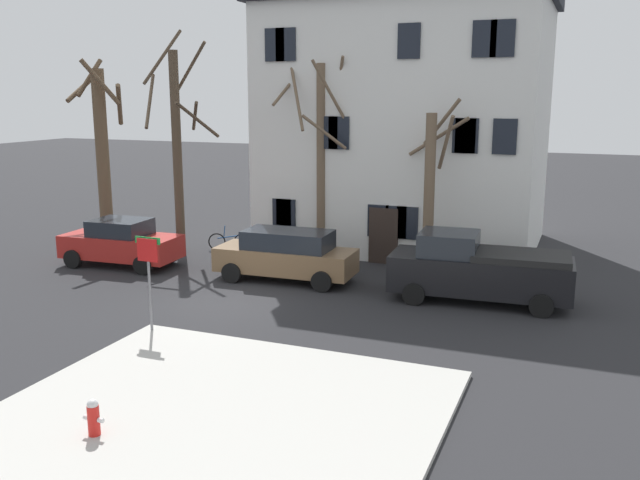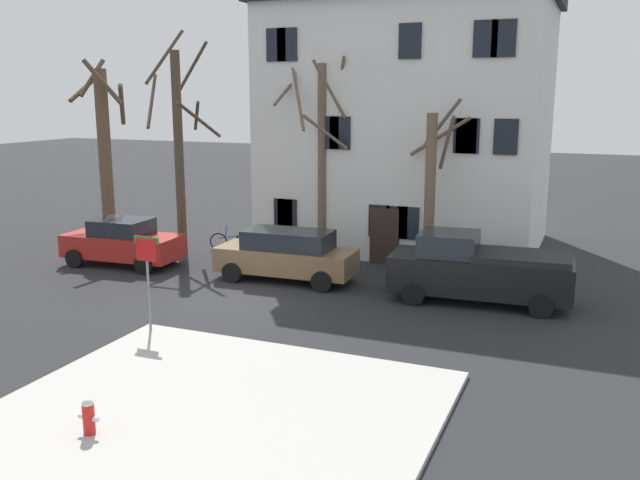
{
  "view_description": "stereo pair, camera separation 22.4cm",
  "coord_description": "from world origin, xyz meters",
  "px_view_note": "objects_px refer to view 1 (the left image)",
  "views": [
    {
      "loc": [
        9.97,
        -17.37,
        6.23
      ],
      "look_at": [
        2.02,
        2.47,
        1.62
      ],
      "focal_mm": 38.28,
      "sensor_mm": 36.0,
      "label": 1
    },
    {
      "loc": [
        10.18,
        -17.28,
        6.23
      ],
      "look_at": [
        2.02,
        2.47,
        1.62
      ],
      "focal_mm": 38.28,
      "sensor_mm": 36.0,
      "label": 2
    }
  ],
  "objects_px": {
    "tree_bare_mid": "(177,143)",
    "car_red_sedan": "(121,243)",
    "car_brown_wagon": "(286,255)",
    "fire_hydrant": "(93,417)",
    "tree_bare_near": "(102,150)",
    "building_main": "(408,106)",
    "street_sign_pole": "(148,267)",
    "tree_bare_end": "(431,189)",
    "bicycle_leaning": "(230,242)",
    "pickup_truck_black": "(478,269)",
    "tree_bare_far": "(320,151)"
  },
  "relations": [
    {
      "from": "tree_bare_end",
      "to": "fire_hydrant",
      "type": "relative_size",
      "value": 8.71
    },
    {
      "from": "fire_hydrant",
      "to": "bicycle_leaning",
      "type": "xyz_separation_m",
      "value": [
        -5.31,
        14.51,
        -0.11
      ]
    },
    {
      "from": "pickup_truck_black",
      "to": "car_brown_wagon",
      "type": "bearing_deg",
      "value": -179.97
    },
    {
      "from": "building_main",
      "to": "tree_bare_end",
      "type": "distance_m",
      "value": 6.07
    },
    {
      "from": "tree_bare_mid",
      "to": "street_sign_pole",
      "type": "relative_size",
      "value": 3.31
    },
    {
      "from": "tree_bare_near",
      "to": "car_red_sedan",
      "type": "relative_size",
      "value": 1.73
    },
    {
      "from": "fire_hydrant",
      "to": "car_red_sedan",
      "type": "bearing_deg",
      "value": 125.58
    },
    {
      "from": "tree_bare_far",
      "to": "bicycle_leaning",
      "type": "height_order",
      "value": "tree_bare_far"
    },
    {
      "from": "tree_bare_far",
      "to": "bicycle_leaning",
      "type": "bearing_deg",
      "value": -175.9
    },
    {
      "from": "car_red_sedan",
      "to": "tree_bare_far",
      "type": "bearing_deg",
      "value": 31.65
    },
    {
      "from": "car_red_sedan",
      "to": "pickup_truck_black",
      "type": "distance_m",
      "value": 12.91
    },
    {
      "from": "tree_bare_near",
      "to": "tree_bare_far",
      "type": "height_order",
      "value": "tree_bare_far"
    },
    {
      "from": "tree_bare_near",
      "to": "fire_hydrant",
      "type": "xyz_separation_m",
      "value": [
        10.83,
        -13.87,
        -3.47
      ]
    },
    {
      "from": "car_brown_wagon",
      "to": "bicycle_leaning",
      "type": "xyz_separation_m",
      "value": [
        -4.01,
        3.26,
        -0.54
      ]
    },
    {
      "from": "pickup_truck_black",
      "to": "fire_hydrant",
      "type": "bearing_deg",
      "value": -114.4
    },
    {
      "from": "tree_bare_near",
      "to": "car_brown_wagon",
      "type": "xyz_separation_m",
      "value": [
        9.53,
        -2.62,
        -3.04
      ]
    },
    {
      "from": "car_red_sedan",
      "to": "street_sign_pole",
      "type": "relative_size",
      "value": 1.68
    },
    {
      "from": "tree_bare_mid",
      "to": "car_red_sedan",
      "type": "relative_size",
      "value": 1.97
    },
    {
      "from": "pickup_truck_black",
      "to": "street_sign_pole",
      "type": "height_order",
      "value": "street_sign_pole"
    },
    {
      "from": "bicycle_leaning",
      "to": "tree_bare_end",
      "type": "bearing_deg",
      "value": -5.69
    },
    {
      "from": "street_sign_pole",
      "to": "bicycle_leaning",
      "type": "distance_m",
      "value": 9.93
    },
    {
      "from": "tree_bare_near",
      "to": "car_brown_wagon",
      "type": "distance_m",
      "value": 10.34
    },
    {
      "from": "tree_bare_near",
      "to": "street_sign_pole",
      "type": "height_order",
      "value": "tree_bare_near"
    },
    {
      "from": "car_brown_wagon",
      "to": "fire_hydrant",
      "type": "distance_m",
      "value": 11.33
    },
    {
      "from": "tree_bare_end",
      "to": "car_brown_wagon",
      "type": "bearing_deg",
      "value": -150.55
    },
    {
      "from": "car_red_sedan",
      "to": "car_brown_wagon",
      "type": "height_order",
      "value": "car_brown_wagon"
    },
    {
      "from": "tree_bare_near",
      "to": "car_red_sedan",
      "type": "xyz_separation_m",
      "value": [
        3.03,
        -2.97,
        -3.09
      ]
    },
    {
      "from": "tree_bare_mid",
      "to": "bicycle_leaning",
      "type": "relative_size",
      "value": 5.17
    },
    {
      "from": "tree_bare_near",
      "to": "building_main",
      "type": "bearing_deg",
      "value": 22.41
    },
    {
      "from": "car_brown_wagon",
      "to": "fire_hydrant",
      "type": "xyz_separation_m",
      "value": [
        1.29,
        -11.25,
        -0.43
      ]
    },
    {
      "from": "building_main",
      "to": "street_sign_pole",
      "type": "relative_size",
      "value": 4.3
    },
    {
      "from": "tree_bare_end",
      "to": "car_brown_wagon",
      "type": "xyz_separation_m",
      "value": [
        -4.31,
        -2.43,
        -2.15
      ]
    },
    {
      "from": "tree_bare_near",
      "to": "bicycle_leaning",
      "type": "height_order",
      "value": "tree_bare_near"
    },
    {
      "from": "tree_bare_mid",
      "to": "car_brown_wagon",
      "type": "height_order",
      "value": "tree_bare_mid"
    },
    {
      "from": "building_main",
      "to": "tree_bare_near",
      "type": "distance_m",
      "value": 12.76
    },
    {
      "from": "fire_hydrant",
      "to": "pickup_truck_black",
      "type": "bearing_deg",
      "value": 65.6
    },
    {
      "from": "tree_bare_far",
      "to": "street_sign_pole",
      "type": "relative_size",
      "value": 2.95
    },
    {
      "from": "building_main",
      "to": "pickup_truck_black",
      "type": "bearing_deg",
      "value": -60.23
    },
    {
      "from": "pickup_truck_black",
      "to": "bicycle_leaning",
      "type": "xyz_separation_m",
      "value": [
        -10.41,
        3.26,
        -0.65
      ]
    },
    {
      "from": "tree_bare_mid",
      "to": "tree_bare_end",
      "type": "distance_m",
      "value": 10.17
    },
    {
      "from": "building_main",
      "to": "car_red_sedan",
      "type": "xyz_separation_m",
      "value": [
        -8.65,
        -7.79,
        -4.85
      ]
    },
    {
      "from": "car_red_sedan",
      "to": "car_brown_wagon",
      "type": "relative_size",
      "value": 0.92
    },
    {
      "from": "fire_hydrant",
      "to": "street_sign_pole",
      "type": "relative_size",
      "value": 0.27
    },
    {
      "from": "car_brown_wagon",
      "to": "car_red_sedan",
      "type": "bearing_deg",
      "value": -176.92
    },
    {
      "from": "bicycle_leaning",
      "to": "tree_bare_far",
      "type": "bearing_deg",
      "value": 4.1
    },
    {
      "from": "pickup_truck_black",
      "to": "street_sign_pole",
      "type": "distance_m",
      "value": 9.72
    },
    {
      "from": "tree_bare_end",
      "to": "pickup_truck_black",
      "type": "bearing_deg",
      "value": -49.34
    },
    {
      "from": "tree_bare_near",
      "to": "pickup_truck_black",
      "type": "relative_size",
      "value": 1.39
    },
    {
      "from": "tree_bare_end",
      "to": "car_red_sedan",
      "type": "bearing_deg",
      "value": -165.56
    },
    {
      "from": "tree_bare_far",
      "to": "car_brown_wagon",
      "type": "distance_m",
      "value": 4.78
    }
  ]
}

